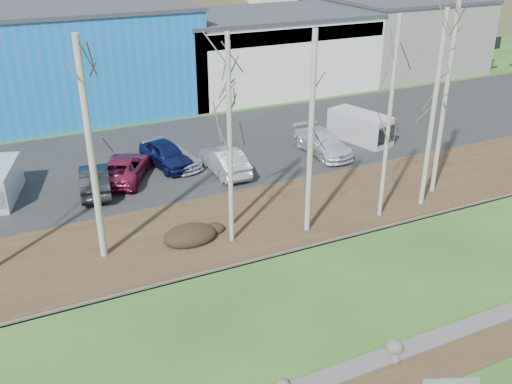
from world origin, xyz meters
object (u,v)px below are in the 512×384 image
car_1 (94,180)px  car_2 (124,168)px  van_white (362,127)px  car_4 (166,154)px  car_5 (225,161)px  car_6 (323,143)px  car_3 (173,156)px

car_1 → car_2: (1.97, 1.11, -0.03)m
van_white → car_1: bearing=166.1°
car_1 → car_2: size_ratio=0.88×
car_4 → car_5: car_4 is taller
car_5 → van_white: 10.94m
car_1 → van_white: bearing=-169.8°
car_1 → car_4: car_4 is taller
car_6 → van_white: bearing=13.6°
car_5 → car_3: bearing=-43.7°
car_1 → car_2: 2.26m
car_3 → car_6: size_ratio=0.86×
car_6 → car_3: bearing=167.3°
car_1 → car_6: bearing=-172.9°
van_white → car_2: bearing=162.5°
car_1 → car_6: 14.85m
car_1 → car_6: size_ratio=0.87×
car_3 → van_white: 13.46m
car_6 → van_white: size_ratio=1.07×
car_3 → van_white: (13.39, -1.39, 0.34)m
car_2 → van_white: van_white is taller
car_3 → car_5: (2.50, -2.45, 0.13)m
car_2 → car_3: size_ratio=1.15×
car_3 → car_5: size_ratio=0.95×
car_2 → car_4: (2.88, 0.88, 0.08)m
car_2 → car_6: 12.97m
car_6 → car_2: bearing=173.8°
car_3 → car_1: bearing=-180.0°
car_1 → car_6: (14.84, -0.41, 0.01)m
car_3 → van_white: bearing=-25.5°
car_2 → car_5: 6.01m
car_4 → van_white: (13.77, -1.52, 0.20)m
car_1 → car_3: bearing=-151.7°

